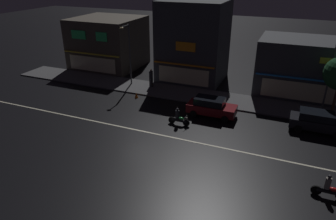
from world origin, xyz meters
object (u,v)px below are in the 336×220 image
Objects in this scene: streetlamp_mid at (331,72)px; parked_car_trailing at (317,121)px; motorcycle_lead at (178,118)px; pedestrian_on_sidewalk at (151,79)px; streetlamp_west at (129,50)px; motorcycle_following at (329,188)px; parked_car_near_kerb at (211,107)px; traffic_cone at (136,95)px.

streetlamp_mid is 4.76m from parked_car_trailing.
pedestrian_on_sidewalk is at bearing 135.79° from motorcycle_lead.
streetlamp_west is 3.47× the size of motorcycle_lead.
motorcycle_following is at bearing -18.84° from motorcycle_lead.
parked_car_trailing is at bearing -10.63° from streetlamp_west.
pedestrian_on_sidewalk is 0.46× the size of parked_car_trailing.
parked_car_near_kerb is 7.82× the size of traffic_cone.
pedestrian_on_sidewalk is 1.05× the size of motorcycle_following.
streetlamp_west is at bearing 179.86° from streetlamp_mid.
streetlamp_mid is at bearing -109.57° from pedestrian_on_sidewalk.
pedestrian_on_sidewalk is 21.05m from motorcycle_following.
motorcycle_following is at bearing -90.47° from streetlamp_mid.
streetlamp_mid is (19.70, -0.05, -0.07)m from streetlamp_west.
motorcycle_following is at bearing 138.97° from parked_car_near_kerb.
parked_car_near_kerb is 2.26× the size of motorcycle_lead.
motorcycle_lead is at bearing -32.51° from traffic_cone.
streetlamp_mid reaches higher than parked_car_near_kerb.
parked_car_trailing reaches higher than motorcycle_following.
streetlamp_mid is 17.45m from pedestrian_on_sidewalk.
motorcycle_following is 19.46m from traffic_cone.
streetlamp_mid reaches higher than parked_car_trailing.
streetlamp_west is 3.47× the size of motorcycle_following.
streetlamp_mid is 10.54m from parked_car_near_kerb.
motorcycle_lead is at bearing 17.13° from parked_car_trailing.
streetlamp_mid is 17.98m from traffic_cone.
parked_car_near_kerb is 3.46m from motorcycle_lead.
streetlamp_mid is at bearing 37.25° from motorcycle_lead.
parked_car_trailing is (-0.54, -3.55, -3.12)m from streetlamp_mid.
traffic_cone is (-6.07, 3.87, -0.36)m from motorcycle_lead.
pedestrian_on_sidewalk is at bearing 179.15° from streetlamp_mid.
parked_car_trailing reaches higher than traffic_cone.
motorcycle_lead is at bearing -17.44° from motorcycle_following.
motorcycle_lead is 7.21m from traffic_cone.
pedestrian_on_sidewalk is 0.46× the size of parked_car_near_kerb.
streetlamp_west is at bearing 76.07° from pedestrian_on_sidewalk.
streetlamp_mid is 12.47m from motorcycle_following.
streetlamp_mid reaches higher than motorcycle_lead.
motorcycle_following is at bearing -144.35° from pedestrian_on_sidewalk.
streetlamp_west is 23.27m from motorcycle_following.
traffic_cone is (-0.13, -3.24, -0.79)m from pedestrian_on_sidewalk.
traffic_cone is at bearing -20.30° from motorcycle_following.
pedestrian_on_sidewalk is 1.05× the size of motorcycle_lead.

